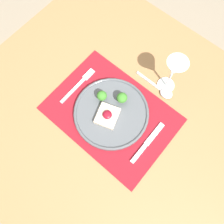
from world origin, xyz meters
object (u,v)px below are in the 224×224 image
Objects in this scene: dinner_plate at (112,112)px; spoon at (163,91)px; wine_glass_near at (174,70)px; knife at (145,145)px; fork at (80,83)px.

dinner_plate is 1.66× the size of spoon.
spoon is 0.98× the size of wine_glass_near.
wine_glass_near reaches higher than knife.
knife is (0.36, -0.03, 0.00)m from fork.
wine_glass_near is (0.28, 0.23, 0.13)m from fork.
knife is at bearing -5.04° from dinner_plate.
dinner_plate is 1.53× the size of knife.
knife is at bearing -68.97° from spoon.
dinner_plate is 0.18m from knife.
dinner_plate reaches higher than fork.
fork is 0.34m from spoon.
fork is 1.08× the size of spoon.
spoon is (-0.08, 0.22, 0.00)m from knife.
wine_glass_near is at bearing 37.78° from fork.
spoon is at bearing 107.62° from knife.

